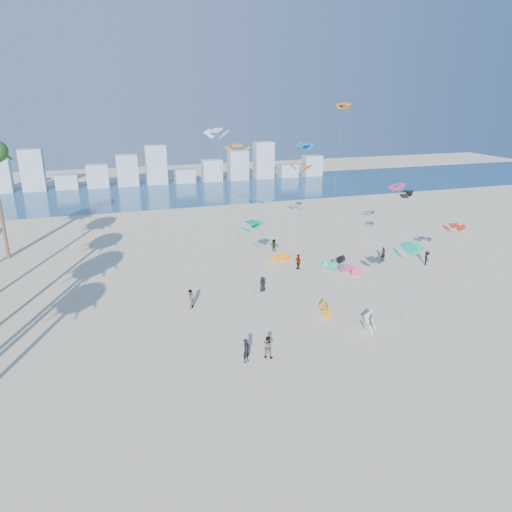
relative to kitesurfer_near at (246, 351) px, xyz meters
name	(u,v)px	position (x,y,z in m)	size (l,w,h in m)	color
ground	(288,404)	(1.08, -5.65, -0.93)	(220.00, 220.00, 0.00)	beige
ocean	(156,193)	(1.08, 66.35, -0.93)	(220.00, 220.00, 0.00)	navy
kitesurfer_near	(246,351)	(0.00, 0.00, 0.00)	(0.68, 0.45, 1.87)	black
kitesurfer_mid	(267,347)	(1.67, 0.12, -0.05)	(0.86, 0.67, 1.76)	gray
kitesurfers_far	(306,266)	(11.68, 15.73, -0.10)	(29.10, 14.69, 1.80)	black
grounded_kites	(336,281)	(13.17, 11.34, -0.48)	(9.26, 21.12, 1.02)	orange
flying_kites	(319,170)	(13.81, 18.03, 10.06)	(28.06, 32.30, 18.23)	#0C9678
distant_skyline	(144,170)	(-0.10, 76.35, 2.15)	(85.00, 3.00, 8.40)	#9EADBF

